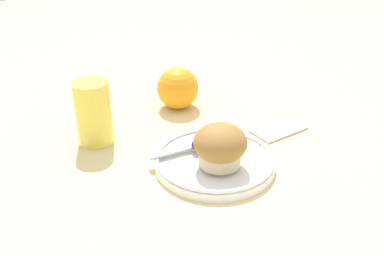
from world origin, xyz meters
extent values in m
plane|color=beige|center=(0.00, 0.00, 0.00)|extent=(3.00, 3.00, 0.00)
cylinder|color=white|center=(0.01, -0.01, 0.01)|extent=(0.19, 0.19, 0.01)
torus|color=white|center=(0.01, -0.01, 0.02)|extent=(0.19, 0.19, 0.01)
cylinder|color=beige|center=(0.01, -0.04, 0.04)|extent=(0.07, 0.07, 0.03)
ellipsoid|color=olive|center=(0.01, -0.04, 0.06)|extent=(0.08, 0.08, 0.06)
cylinder|color=silver|center=(0.05, 0.03, 0.03)|extent=(0.05, 0.05, 0.02)
cylinder|color=white|center=(0.05, 0.03, 0.04)|extent=(0.04, 0.04, 0.00)
sphere|color=#4C194C|center=(0.00, 0.02, 0.03)|extent=(0.02, 0.02, 0.02)
sphere|color=#4C194C|center=(0.02, 0.02, 0.03)|extent=(0.02, 0.02, 0.02)
cube|color=#B7B7BC|center=(0.00, 0.03, 0.02)|extent=(0.16, 0.04, 0.00)
sphere|color=orange|center=(0.08, 0.21, 0.04)|extent=(0.09, 0.09, 0.09)
cylinder|color=#EAD14C|center=(-0.11, 0.17, 0.06)|extent=(0.06, 0.06, 0.11)
cube|color=#D19E93|center=(0.18, 0.02, 0.00)|extent=(0.10, 0.06, 0.01)
camera|label=1|loc=(-0.34, -0.48, 0.38)|focal=40.00mm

